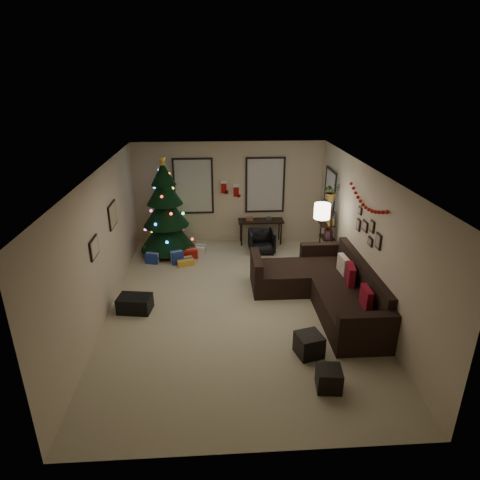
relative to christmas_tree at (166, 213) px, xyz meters
name	(u,v)px	position (x,y,z in m)	size (l,w,h in m)	color
floor	(237,304)	(1.62, -2.70, -1.06)	(7.00, 7.00, 0.00)	tan
ceiling	(236,171)	(1.62, -2.70, 1.64)	(7.00, 7.00, 0.00)	white
wall_back	(229,193)	(1.62, 0.80, 0.29)	(5.00, 5.00, 0.00)	beige
wall_front	(255,363)	(1.62, -6.20, 0.29)	(5.00, 5.00, 0.00)	beige
wall_left	(102,245)	(-0.88, -2.70, 0.29)	(7.00, 7.00, 0.00)	beige
wall_right	(367,239)	(4.12, -2.70, 0.29)	(7.00, 7.00, 0.00)	beige
window_back_left	(193,186)	(0.67, 0.77, 0.49)	(1.05, 0.06, 1.50)	#728CB2
window_back_right	(265,185)	(2.57, 0.77, 0.49)	(1.05, 0.06, 1.50)	#728CB2
window_right_wall	(330,195)	(4.09, -0.15, 0.44)	(0.06, 0.90, 1.30)	#728CB2
christmas_tree	(166,213)	(0.00, 0.00, 0.00)	(1.37, 1.37, 2.56)	black
presents	(176,255)	(0.22, -0.44, -0.94)	(1.50, 1.00, 0.30)	navy
sofa	(326,288)	(3.42, -2.72, -0.75)	(2.18, 3.15, 0.94)	black
pillow_red_a	(366,299)	(3.83, -3.73, -0.42)	(0.11, 0.41, 0.41)	maroon
pillow_red_b	(350,276)	(3.83, -2.85, -0.42)	(0.12, 0.45, 0.45)	maroon
pillow_cream	(343,266)	(3.83, -2.38, -0.43)	(0.12, 0.42, 0.42)	beige
ottoman_near	(309,345)	(2.71, -4.36, -0.87)	(0.40, 0.40, 0.38)	black
ottoman_far	(329,379)	(2.83, -5.16, -0.89)	(0.36, 0.36, 0.34)	black
desk	(261,223)	(2.45, 0.52, -0.48)	(1.21, 0.43, 0.65)	black
desk_chair	(262,241)	(2.41, -0.13, -0.76)	(0.58, 0.54, 0.60)	black
bookshelf	(328,233)	(3.92, -0.82, -0.31)	(0.30, 0.46, 1.55)	black
potted_plant	(332,189)	(3.92, -0.81, 0.78)	(0.49, 0.43, 0.55)	#4C4C4C
floor_lamp	(322,216)	(3.57, -1.40, 0.34)	(0.35, 0.35, 1.67)	black
art_map	(113,215)	(-0.86, -1.77, 0.57)	(0.04, 0.60, 0.50)	black
art_abstract	(94,248)	(-0.86, -3.25, 0.47)	(0.04, 0.45, 0.35)	black
gallery	(368,230)	(4.10, -2.78, 0.51)	(0.03, 1.25, 0.54)	black
garland	(367,201)	(4.07, -2.61, 1.02)	(0.08, 1.90, 0.30)	#A5140C
stocking_left	(224,187)	(1.48, 0.71, 0.48)	(0.20, 0.05, 0.36)	#990F0C
stocking_right	(236,190)	(1.81, 0.79, 0.35)	(0.20, 0.05, 0.36)	#990F0C
storage_bin	(135,304)	(-0.37, -2.82, -0.90)	(0.63, 0.42, 0.31)	black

